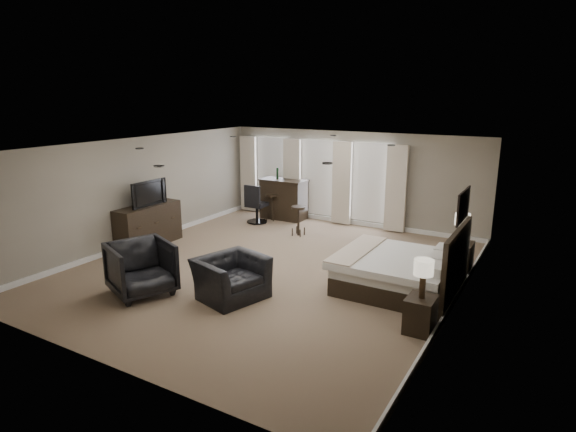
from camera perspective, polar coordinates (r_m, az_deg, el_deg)
The scene contains 16 objects.
room at distance 9.85m, azimuth -2.18°, elevation 0.77°, with size 7.60×8.60×2.64m.
window_bay at distance 13.86m, azimuth 3.45°, elevation 4.33°, with size 5.25×0.20×2.30m.
bed at distance 9.26m, azimuth 12.62°, elevation -4.52°, with size 2.11×2.01×1.34m, color silver.
nightstand_near at distance 7.88m, azimuth 15.41°, elevation -11.19°, with size 0.42×0.52×0.56m, color black.
nightstand_far at distance 10.51m, azimuth 19.60°, elevation -4.71°, with size 0.49×0.60×0.66m, color black.
lamp_near at distance 7.65m, azimuth 15.70°, elevation -7.19°, with size 0.30×0.30×0.62m, color beige.
lamp_far at distance 10.33m, azimuth 19.89°, elevation -1.37°, with size 0.30×0.30×0.62m, color beige.
wall_art at distance 8.72m, azimuth 20.01°, elevation 1.15°, with size 0.04×0.96×0.56m, color slate.
dresser at distance 12.15m, azimuth -16.20°, elevation -1.07°, with size 0.55×1.72×1.00m, color black.
tv at distance 12.02m, azimuth -16.39°, elevation 1.55°, with size 1.06×0.61×0.14m, color black.
armchair_near at distance 8.77m, azimuth -6.79°, elevation -6.48°, with size 1.17×0.76×1.02m, color black.
armchair_far at distance 9.25m, azimuth -17.02°, elevation -5.67°, with size 1.06×0.99×1.09m, color black.
bar_counter at distance 14.16m, azimuth -0.50°, elevation 2.06°, with size 1.36×0.71×1.18m, color black.
bar_stool_left at distance 14.03m, azimuth -1.91°, elevation 1.08°, with size 0.37×0.37×0.78m, color black.
bar_stool_right at distance 12.49m, azimuth 1.25°, elevation -0.59°, with size 0.37×0.37×0.78m, color black.
desk_chair at distance 13.71m, azimuth -3.71°, elevation 1.49°, with size 0.57×0.57×1.13m, color black.
Camera 1 is at (5.14, -8.08, 3.62)m, focal length 30.00 mm.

